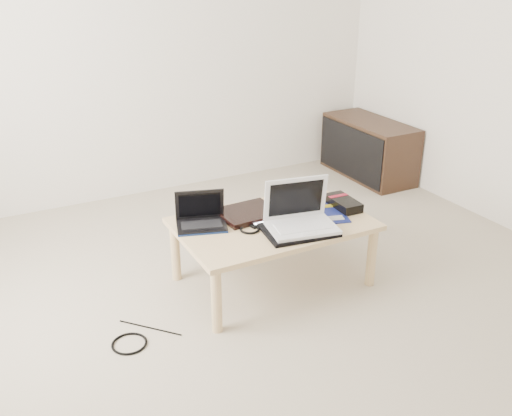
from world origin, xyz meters
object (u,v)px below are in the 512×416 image
gpu_box (343,203)px  white_laptop (300,217)px  media_cabinet (368,149)px  netbook (201,219)px  coffee_table (273,229)px

gpu_box → white_laptop: bearing=-160.6°
media_cabinet → netbook: size_ratio=2.76×
gpu_box → coffee_table: bearing=177.9°
netbook → media_cabinet: bearing=27.5°
media_cabinet → gpu_box: media_cabinet is taller
coffee_table → netbook: 0.42m
coffee_table → media_cabinet: media_cabinet is taller
netbook → white_laptop: size_ratio=0.79×
media_cabinet → gpu_box: 1.70m
netbook → white_laptop: 0.56m
netbook → gpu_box: netbook is taller
media_cabinet → netbook: bearing=-152.5°
netbook → white_laptop: bearing=-32.8°
coffee_table → white_laptop: white_laptop is taller
gpu_box → netbook: bearing=169.3°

